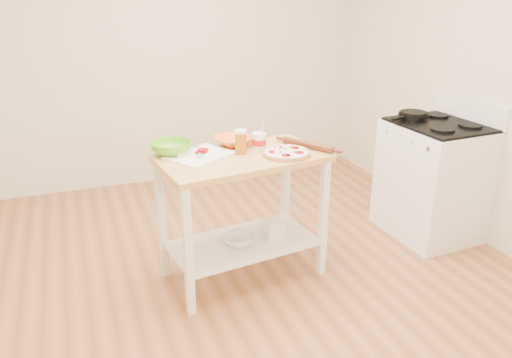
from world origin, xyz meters
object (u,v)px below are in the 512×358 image
object	(u,v)px
spatula	(201,154)
green_bowl	(171,148)
shelf_bin	(273,228)
rolling_pin	(308,145)
orange_bowl	(234,141)
beer_pint	(241,142)
skillet	(413,115)
cutting_board	(199,155)
prep_island	(243,192)
gas_stove	(433,179)
yogurt_tub	(259,142)
knife	(175,150)
shelf_glass_bowl	(239,240)
pizza	(286,153)

from	to	relation	value
spatula	green_bowl	bearing A→B (deg)	98.78
shelf_bin	rolling_pin	bearing A→B (deg)	-3.17
spatula	orange_bowl	world-z (taller)	orange_bowl
beer_pint	shelf_bin	xyz separation A→B (m)	(0.22, -0.04, -0.66)
skillet	cutting_board	world-z (taller)	skillet
prep_island	shelf_bin	bearing A→B (deg)	0.39
prep_island	gas_stove	world-z (taller)	gas_stove
cutting_board	rolling_pin	world-z (taller)	rolling_pin
yogurt_tub	cutting_board	bearing A→B (deg)	177.46
prep_island	beer_pint	bearing A→B (deg)	80.30
cutting_board	spatula	size ratio (longest dim) A/B	3.47
skillet	shelf_bin	bearing A→B (deg)	175.34
cutting_board	beer_pint	size ratio (longest dim) A/B	3.10
rolling_pin	orange_bowl	bearing A→B (deg)	151.47
prep_island	knife	xyz separation A→B (m)	(-0.39, 0.23, 0.27)
gas_stove	knife	bearing A→B (deg)	173.16
gas_stove	knife	xyz separation A→B (m)	(-2.05, 0.15, 0.44)
gas_stove	cutting_board	size ratio (longest dim) A/B	2.23
prep_island	shelf_bin	world-z (taller)	prep_island
rolling_pin	beer_pint	bearing A→B (deg)	172.96
yogurt_tub	rolling_pin	xyz separation A→B (m)	(0.33, -0.08, -0.04)
beer_pint	shelf_bin	bearing A→B (deg)	-11.32
prep_island	gas_stove	size ratio (longest dim) A/B	1.04
green_bowl	yogurt_tub	bearing A→B (deg)	-12.34
skillet	shelf_glass_bowl	distance (m)	1.74
beer_pint	shelf_glass_bowl	distance (m)	0.69
pizza	gas_stove	bearing A→B (deg)	7.05
beer_pint	spatula	bearing A→B (deg)	172.01
yogurt_tub	gas_stove	bearing A→B (deg)	0.42
gas_stove	knife	distance (m)	2.11
beer_pint	cutting_board	bearing A→B (deg)	170.72
pizza	orange_bowl	bearing A→B (deg)	128.17
prep_island	cutting_board	world-z (taller)	cutting_board
green_bowl	rolling_pin	distance (m)	0.92
orange_bowl	rolling_pin	distance (m)	0.51
yogurt_tub	shelf_glass_bowl	xyz separation A→B (m)	(-0.18, -0.09, -0.67)
cutting_board	rolling_pin	xyz separation A→B (m)	(0.74, -0.10, 0.02)
skillet	pizza	world-z (taller)	skillet
rolling_pin	shelf_bin	distance (m)	0.65
prep_island	pizza	world-z (taller)	pizza
cutting_board	gas_stove	bearing A→B (deg)	-30.73
beer_pint	skillet	bearing A→B (deg)	8.21
prep_island	shelf_bin	xyz separation A→B (m)	(0.23, 0.00, -0.32)
shelf_glass_bowl	yogurt_tub	bearing A→B (deg)	26.29
knife	pizza	bearing A→B (deg)	-27.19
green_bowl	cutting_board	bearing A→B (deg)	-33.64
beer_pint	green_bowl	bearing A→B (deg)	160.75
knife	shelf_bin	xyz separation A→B (m)	(0.62, -0.23, -0.59)
gas_stove	shelf_glass_bowl	xyz separation A→B (m)	(-1.70, -0.10, -0.18)
orange_bowl	spatula	bearing A→B (deg)	-151.17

